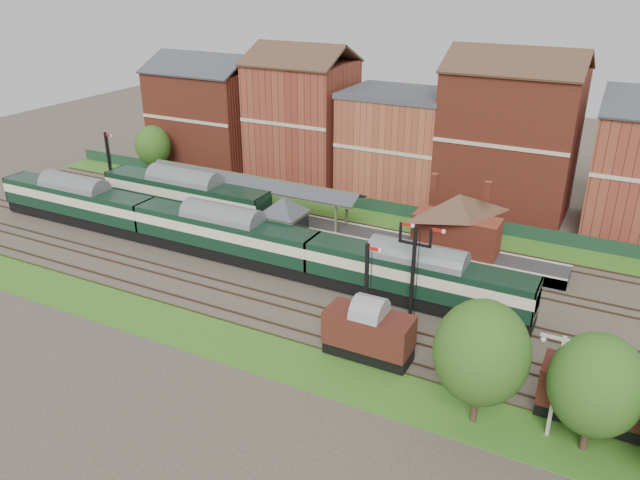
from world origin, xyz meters
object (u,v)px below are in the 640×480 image
at_px(semaphore_bracket, 414,267).
at_px(dmu_train, 223,233).
at_px(signal_box, 284,225).
at_px(platform_railcar, 186,195).
at_px(goods_van_a, 369,332).

relative_size(semaphore_bracket, dmu_train, 0.14).
xyz_separation_m(signal_box, semaphore_bracket, (15.04, -5.75, 1.44)).
bearing_deg(signal_box, semaphore_bracket, -20.92).
height_order(semaphore_bracket, platform_railcar, semaphore_bracket).
relative_size(signal_box, goods_van_a, 0.96).
bearing_deg(dmu_train, platform_railcar, 146.14).
bearing_deg(signal_box, dmu_train, -145.98).
bearing_deg(semaphore_bracket, signal_box, 159.08).
bearing_deg(platform_railcar, semaphore_bracket, -16.94).
distance_m(dmu_train, platform_railcar, 11.67).
distance_m(signal_box, semaphore_bracket, 16.16).
xyz_separation_m(signal_box, goods_van_a, (14.14, -12.25, -1.04)).
distance_m(platform_railcar, goods_van_a, 32.57).
relative_size(semaphore_bracket, goods_van_a, 1.30).
relative_size(signal_box, platform_railcar, 0.29).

